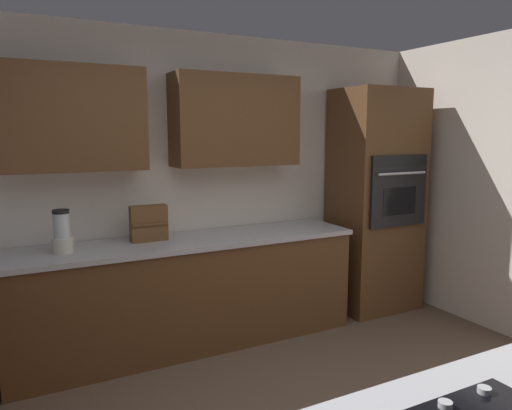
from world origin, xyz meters
name	(u,v)px	position (x,y,z in m)	size (l,w,h in m)	color
wall_back	(178,169)	(0.07, -2.04, 1.45)	(6.00, 0.44, 2.60)	silver
lower_cabinets_back	(190,295)	(0.10, -1.72, 0.43)	(2.80, 0.60, 0.86)	brown
countertop_back	(189,241)	(0.10, -1.72, 0.88)	(2.84, 0.64, 0.04)	#B2B2B7
wall_oven	(376,201)	(-1.85, -1.72, 1.09)	(0.80, 0.66, 2.17)	brown
blender	(62,234)	(1.05, -1.71, 1.03)	(0.15, 0.15, 0.31)	beige
spice_rack	(149,223)	(0.40, -1.80, 1.04)	(0.29, 0.11, 0.29)	brown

